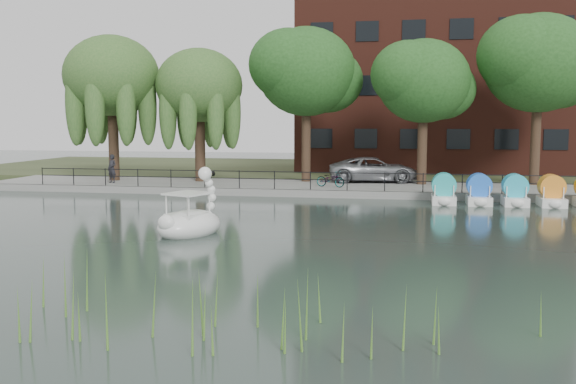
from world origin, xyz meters
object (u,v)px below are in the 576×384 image
(bicycle, at_px, (330,178))
(swan_boat, at_px, (190,220))
(pedestrian, at_px, (112,167))
(minivan, at_px, (374,168))

(bicycle, xyz_separation_m, swan_boat, (-3.51, -13.77, -0.37))
(bicycle, distance_m, pedestrian, 13.24)
(swan_boat, bearing_deg, minivan, 92.33)
(minivan, relative_size, bicycle, 3.64)
(pedestrian, distance_m, swan_boat, 16.81)
(swan_boat, bearing_deg, pedestrian, 146.22)
(bicycle, height_order, swan_boat, swan_boat)
(pedestrian, relative_size, swan_boat, 0.60)
(pedestrian, bearing_deg, bicycle, 23.28)
(minivan, bearing_deg, pedestrian, 94.26)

